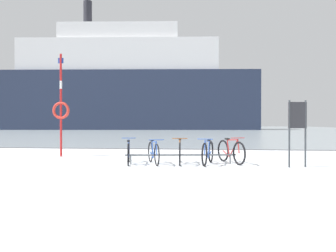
% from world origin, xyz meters
% --- Properties ---
extents(ground, '(80.00, 132.00, 0.08)m').
position_xyz_m(ground, '(0.00, 53.90, -0.04)').
color(ground, silver).
extents(bike_rack, '(3.39, 0.50, 0.31)m').
position_xyz_m(bike_rack, '(1.29, 4.34, 0.27)').
color(bike_rack, '#4C5156').
rests_on(bike_rack, ground).
extents(bicycle_0, '(0.52, 1.72, 0.79)m').
position_xyz_m(bicycle_0, '(-0.33, 4.26, 0.36)').
color(bicycle_0, black).
rests_on(bicycle_0, ground).
extents(bicycle_1, '(0.67, 1.58, 0.78)m').
position_xyz_m(bicycle_1, '(0.45, 4.25, 0.36)').
color(bicycle_1, black).
rests_on(bicycle_1, ground).
extents(bicycle_2, '(0.46, 1.67, 0.82)m').
position_xyz_m(bicycle_2, '(1.26, 4.38, 0.37)').
color(bicycle_2, black).
rests_on(bicycle_2, ground).
extents(bicycle_3, '(0.52, 1.65, 0.80)m').
position_xyz_m(bicycle_3, '(2.12, 4.35, 0.36)').
color(bicycle_3, black).
rests_on(bicycle_3, ground).
extents(bicycle_4, '(0.77, 1.59, 0.83)m').
position_xyz_m(bicycle_4, '(2.84, 4.69, 0.37)').
color(bicycle_4, black).
rests_on(bicycle_4, ground).
extents(info_sign, '(0.54, 0.17, 1.92)m').
position_xyz_m(info_sign, '(4.65, 3.95, 1.29)').
color(info_sign, '#33383D').
rests_on(info_sign, ground).
extents(rescue_post, '(0.67, 0.10, 3.87)m').
position_xyz_m(rescue_post, '(-3.35, 6.11, 1.87)').
color(rescue_post, red).
rests_on(rescue_post, ground).
extents(ferry_ship, '(51.60, 13.66, 25.49)m').
position_xyz_m(ferry_ship, '(-13.42, 57.54, 8.54)').
color(ferry_ship, '#232D47').
rests_on(ferry_ship, ground).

